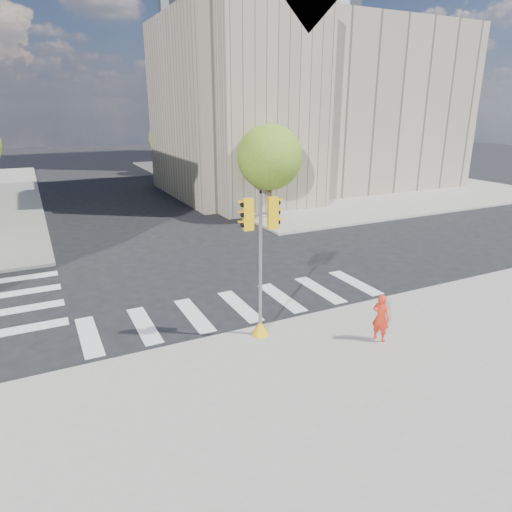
{
  "coord_description": "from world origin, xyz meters",
  "views": [
    {
      "loc": [
        -6.5,
        -16.38,
        7.12
      ],
      "look_at": [
        0.3,
        -2.59,
        2.1
      ],
      "focal_mm": 32.0,
      "sensor_mm": 36.0,
      "label": 1
    }
  ],
  "objects_px": {
    "lamp_near": "(250,144)",
    "lamp_far": "(189,135)",
    "traffic_signal": "(260,276)",
    "photographer": "(381,318)"
  },
  "relations": [
    {
      "from": "traffic_signal",
      "to": "photographer",
      "type": "distance_m",
      "value": 3.95
    },
    {
      "from": "lamp_far",
      "to": "traffic_signal",
      "type": "xyz_separation_m",
      "value": [
        -8.54,
        -32.6,
        -2.44
      ]
    },
    {
      "from": "photographer",
      "to": "lamp_far",
      "type": "bearing_deg",
      "value": -30.76
    },
    {
      "from": "photographer",
      "to": "traffic_signal",
      "type": "bearing_deg",
      "value": 36.22
    },
    {
      "from": "lamp_near",
      "to": "photographer",
      "type": "distance_m",
      "value": 21.58
    },
    {
      "from": "lamp_far",
      "to": "photographer",
      "type": "bearing_deg",
      "value": -98.79
    },
    {
      "from": "lamp_near",
      "to": "traffic_signal",
      "type": "xyz_separation_m",
      "value": [
        -8.54,
        -18.6,
        -2.44
      ]
    },
    {
      "from": "lamp_far",
      "to": "traffic_signal",
      "type": "distance_m",
      "value": 33.79
    },
    {
      "from": "lamp_near",
      "to": "lamp_far",
      "type": "distance_m",
      "value": 14.0
    },
    {
      "from": "lamp_far",
      "to": "traffic_signal",
      "type": "height_order",
      "value": "lamp_far"
    }
  ]
}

